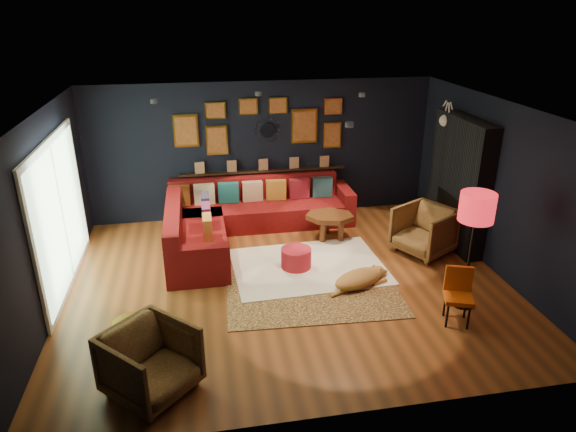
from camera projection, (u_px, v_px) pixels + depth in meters
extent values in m
plane|color=brown|center=(288.00, 282.00, 7.76)|extent=(6.50, 6.50, 0.00)
plane|color=black|center=(262.00, 151.00, 9.75)|extent=(6.50, 0.00, 6.50)
plane|color=black|center=(341.00, 307.00, 4.76)|extent=(6.50, 0.00, 6.50)
plane|color=black|center=(45.00, 218.00, 6.72)|extent=(0.00, 5.50, 5.50)
plane|color=black|center=(498.00, 188.00, 7.79)|extent=(0.00, 5.50, 5.50)
plane|color=silver|center=(288.00, 110.00, 6.75)|extent=(6.50, 6.50, 0.00)
cube|color=maroon|center=(257.00, 214.00, 9.69)|extent=(3.20, 0.95, 0.42)
cube|color=maroon|center=(254.00, 187.00, 9.85)|extent=(3.20, 0.24, 0.46)
cube|color=maroon|center=(344.00, 203.00, 9.92)|extent=(0.22, 0.95, 0.64)
cube|color=maroon|center=(197.00, 244.00, 8.50)|extent=(0.95, 2.20, 0.42)
cube|color=maroon|center=(173.00, 222.00, 8.28)|extent=(0.24, 2.20, 0.46)
cube|color=maroon|center=(198.00, 266.00, 7.55)|extent=(0.95, 0.22, 0.64)
cube|color=brown|center=(180.00, 196.00, 9.43)|extent=(0.38, 0.14, 0.38)
cube|color=beige|center=(204.00, 194.00, 9.51)|extent=(0.38, 0.14, 0.38)
cube|color=#195E65|center=(229.00, 193.00, 9.58)|extent=(0.38, 0.14, 0.38)
cube|color=tan|center=(252.00, 191.00, 9.66)|extent=(0.38, 0.14, 0.38)
cube|color=#A56B23|center=(276.00, 190.00, 9.73)|extent=(0.38, 0.14, 0.38)
cube|color=maroon|center=(299.00, 188.00, 9.80)|extent=(0.38, 0.14, 0.38)
cube|color=#224550|center=(322.00, 187.00, 9.88)|extent=(0.38, 0.14, 0.38)
cube|color=#302B47|center=(205.00, 205.00, 9.01)|extent=(0.14, 0.38, 0.38)
cube|color=#5A2652|center=(206.00, 216.00, 8.56)|extent=(0.14, 0.38, 0.38)
cube|color=orange|center=(207.00, 228.00, 8.10)|extent=(0.14, 0.38, 0.38)
cube|color=black|center=(263.00, 171.00, 9.84)|extent=(3.20, 0.12, 0.04)
cube|color=gold|center=(186.00, 131.00, 9.32)|extent=(0.45, 0.03, 0.60)
cube|color=#AE6029|center=(186.00, 131.00, 9.30)|extent=(0.38, 0.01, 0.51)
cube|color=gold|center=(217.00, 140.00, 9.49)|extent=(0.40, 0.03, 0.55)
cube|color=#AE6029|center=(217.00, 140.00, 9.47)|extent=(0.34, 0.01, 0.47)
cube|color=gold|center=(215.00, 110.00, 9.28)|extent=(0.38, 0.03, 0.30)
cube|color=#AE6029|center=(215.00, 111.00, 9.26)|extent=(0.32, 0.01, 0.25)
cube|color=gold|center=(304.00, 126.00, 9.68)|extent=(0.50, 0.03, 0.65)
cube|color=#AE6029|center=(304.00, 126.00, 9.67)|extent=(0.42, 0.01, 0.55)
cube|color=gold|center=(332.00, 135.00, 9.85)|extent=(0.35, 0.03, 0.50)
cube|color=#AE6029|center=(332.00, 135.00, 9.83)|extent=(0.30, 0.01, 0.42)
cube|color=gold|center=(333.00, 106.00, 9.64)|extent=(0.35, 0.03, 0.30)
cube|color=#AE6029|center=(333.00, 107.00, 9.62)|extent=(0.30, 0.01, 0.25)
cube|color=gold|center=(248.00, 107.00, 9.36)|extent=(0.35, 0.03, 0.30)
cube|color=#AE6029|center=(248.00, 107.00, 9.34)|extent=(0.30, 0.01, 0.25)
cube|color=gold|center=(278.00, 106.00, 9.45)|extent=(0.35, 0.03, 0.30)
cube|color=#AE6029|center=(278.00, 106.00, 9.43)|extent=(0.30, 0.01, 0.25)
cylinder|color=silver|center=(268.00, 130.00, 9.59)|extent=(0.28, 0.03, 0.28)
cone|color=gold|center=(279.00, 130.00, 9.62)|extent=(0.03, 0.16, 0.03)
cone|color=gold|center=(278.00, 125.00, 9.59)|extent=(0.04, 0.16, 0.04)
cone|color=gold|center=(276.00, 122.00, 9.55)|extent=(0.04, 0.16, 0.04)
cone|color=gold|center=(272.00, 119.00, 9.52)|extent=(0.04, 0.16, 0.04)
cone|color=gold|center=(267.00, 118.00, 9.50)|extent=(0.03, 0.16, 0.03)
cone|color=gold|center=(263.00, 119.00, 9.49)|extent=(0.04, 0.16, 0.04)
cone|color=gold|center=(259.00, 122.00, 9.50)|extent=(0.04, 0.16, 0.04)
cone|color=gold|center=(257.00, 126.00, 9.52)|extent=(0.04, 0.16, 0.04)
cone|color=gold|center=(256.00, 131.00, 9.55)|extent=(0.03, 0.16, 0.03)
cone|color=gold|center=(257.00, 135.00, 9.59)|extent=(0.04, 0.16, 0.04)
cone|color=gold|center=(259.00, 139.00, 9.62)|extent=(0.04, 0.16, 0.04)
cone|color=gold|center=(263.00, 141.00, 9.65)|extent=(0.04, 0.16, 0.04)
cone|color=gold|center=(268.00, 142.00, 9.67)|extent=(0.03, 0.16, 0.03)
cone|color=gold|center=(272.00, 141.00, 9.68)|extent=(0.04, 0.16, 0.04)
cone|color=gold|center=(276.00, 138.00, 9.67)|extent=(0.04, 0.16, 0.04)
cone|color=gold|center=(278.00, 134.00, 9.65)|extent=(0.04, 0.16, 0.04)
cube|color=black|center=(459.00, 182.00, 8.66)|extent=(0.30, 1.60, 2.20)
cube|color=black|center=(451.00, 218.00, 8.90)|extent=(0.20, 0.80, 0.90)
cone|color=white|center=(457.00, 120.00, 8.76)|extent=(0.35, 0.28, 0.28)
sphere|color=white|center=(445.00, 121.00, 8.72)|extent=(0.20, 0.20, 0.20)
cylinder|color=white|center=(449.00, 111.00, 8.61)|extent=(0.02, 0.10, 0.28)
cylinder|color=white|center=(446.00, 110.00, 8.72)|extent=(0.02, 0.10, 0.28)
cube|color=white|center=(60.00, 215.00, 7.35)|extent=(0.04, 2.80, 2.20)
cube|color=#BCEAB3|center=(62.00, 214.00, 7.35)|extent=(0.01, 2.60, 2.00)
cube|color=white|center=(62.00, 214.00, 7.36)|extent=(0.02, 0.06, 2.00)
cylinder|color=black|center=(154.00, 101.00, 7.56)|extent=(0.10, 0.10, 0.06)
cylinder|color=black|center=(258.00, 94.00, 8.19)|extent=(0.10, 0.10, 0.06)
cylinder|color=black|center=(362.00, 95.00, 8.09)|extent=(0.10, 0.10, 0.06)
cylinder|color=black|center=(349.00, 125.00, 6.14)|extent=(0.10, 0.10, 0.06)
cube|color=white|center=(308.00, 267.00, 8.18)|extent=(2.42, 1.81, 0.03)
cube|color=tan|center=(312.00, 290.00, 7.53)|extent=(2.59, 1.92, 0.01)
cylinder|color=#622D15|center=(323.00, 232.00, 8.94)|extent=(0.11, 0.11, 0.35)
cylinder|color=#622D15|center=(341.00, 231.00, 8.99)|extent=(0.11, 0.11, 0.35)
cylinder|color=#622D15|center=(326.00, 223.00, 9.31)|extent=(0.11, 0.11, 0.35)
cylinder|color=maroon|center=(296.00, 258.00, 8.08)|extent=(0.48, 0.48, 0.31)
imported|color=#CB8E48|center=(150.00, 359.00, 5.43)|extent=(1.13, 1.13, 0.85)
imported|color=#CB8E48|center=(425.00, 228.00, 8.53)|extent=(1.10, 1.13, 0.87)
cylinder|color=gold|center=(131.00, 339.00, 6.06)|extent=(0.38, 0.38, 0.48)
cylinder|color=black|center=(447.00, 315.00, 6.62)|extent=(0.03, 0.03, 0.37)
cylinder|color=black|center=(469.00, 317.00, 6.58)|extent=(0.03, 0.03, 0.37)
cylinder|color=black|center=(445.00, 304.00, 6.86)|extent=(0.03, 0.03, 0.37)
cylinder|color=black|center=(465.00, 306.00, 6.82)|extent=(0.03, 0.03, 0.37)
cube|color=#E35B14|center=(458.00, 298.00, 6.65)|extent=(0.45, 0.45, 0.06)
cube|color=#E35B14|center=(459.00, 278.00, 6.70)|extent=(0.35, 0.16, 0.35)
cylinder|color=black|center=(462.00, 304.00, 7.17)|extent=(0.28, 0.28, 0.04)
cylinder|color=black|center=(469.00, 260.00, 6.90)|extent=(0.04, 0.04, 1.35)
cylinder|color=#B3131A|center=(477.00, 207.00, 6.60)|extent=(0.46, 0.46, 0.38)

